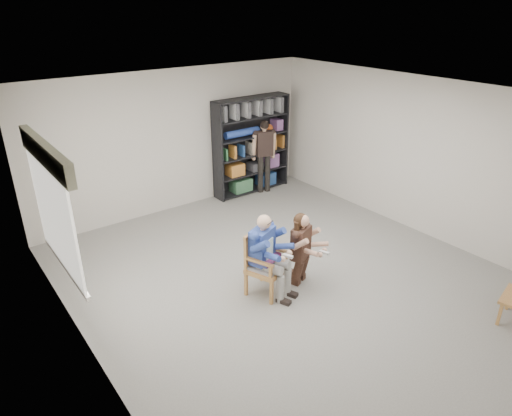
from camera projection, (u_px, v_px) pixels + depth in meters
room_shell at (292, 196)px, 6.51m from camera, size 6.00×7.00×2.80m
floor at (289, 279)px, 7.09m from camera, size 6.00×7.00×0.01m
window_left at (55, 210)px, 5.52m from camera, size 0.16×2.00×1.75m
armchair at (267, 264)px, 6.58m from camera, size 0.72×0.71×0.97m
seated_man at (267, 255)px, 6.52m from camera, size 0.78×0.90×1.26m
kneeling_woman at (302, 249)px, 6.77m from camera, size 0.73×0.90×1.15m
bookshelf at (251, 146)px, 9.97m from camera, size 1.80×0.38×2.10m
standing_man at (264, 157)px, 10.00m from camera, size 0.57×0.42×1.63m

